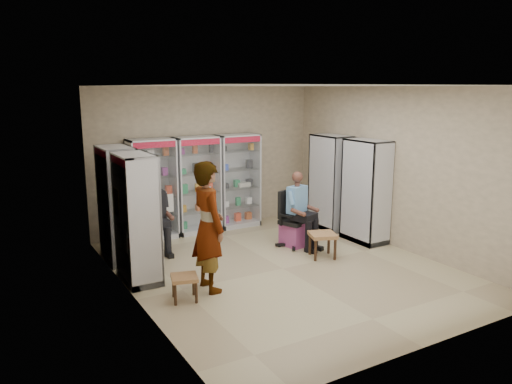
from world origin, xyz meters
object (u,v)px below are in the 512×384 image
cabinet_back_mid (197,185)px  cabinet_right_far (330,182)px  cabinet_left_far (118,204)px  standing_man (208,227)px  wooden_chair (154,226)px  cabinet_back_right (238,181)px  woven_stool_a (322,245)px  cabinet_left_near (137,219)px  pink_trunk (296,233)px  woven_stool_b (185,288)px  seated_shopkeeper (296,212)px  cabinet_back_left (153,190)px  office_chair (294,219)px  cabinet_right_near (366,191)px

cabinet_back_mid → cabinet_right_far: same height
cabinet_left_far → standing_man: 2.12m
wooden_chair → standing_man: (0.12, -2.17, 0.50)m
cabinet_back_mid → cabinet_back_right: bearing=0.0°
cabinet_back_mid → cabinet_back_right: (0.95, 0.00, 0.00)m
standing_man → woven_stool_a: bearing=-83.2°
standing_man → cabinet_left_near: bearing=42.3°
wooden_chair → pink_trunk: bearing=-22.9°
cabinet_left_far → wooden_chair: cabinet_left_far is taller
woven_stool_b → standing_man: standing_man is taller
wooden_chair → seated_shopkeeper: (2.40, -1.13, 0.21)m
cabinet_back_left → wooden_chair: cabinet_back_left is taller
cabinet_back_mid → standing_man: bearing=-110.4°
cabinet_left_far → cabinet_left_near: same height
seated_shopkeeper → standing_man: bearing=-174.7°
cabinet_back_mid → pink_trunk: size_ratio=4.05×
seated_shopkeeper → standing_man: standing_man is taller
cabinet_back_right → cabinet_right_far: (1.63, -1.13, 0.00)m
cabinet_back_mid → cabinet_left_near: 2.77m
cabinet_back_left → standing_man: bearing=-92.5°
office_chair → woven_stool_b: 3.05m
cabinet_back_left → seated_shopkeeper: 2.86m
cabinet_back_mid → standing_man: 3.09m
office_chair → standing_man: size_ratio=0.55×
cabinet_right_far → wooden_chair: 3.84m
cabinet_left_near → office_chair: cabinet_left_near is taller
cabinet_right_far → cabinet_back_left: bearing=72.2°
cabinet_back_right → cabinet_right_far: 1.98m
cabinet_back_mid → pink_trunk: cabinet_back_mid is taller
office_chair → cabinet_back_left: bearing=120.8°
cabinet_right_near → cabinet_left_far: bearing=73.7°
cabinet_right_far → pink_trunk: cabinet_right_far is taller
cabinet_left_far → seated_shopkeeper: cabinet_left_far is taller
wooden_chair → office_chair: size_ratio=0.88×
cabinet_back_right → standing_man: (-2.03, -2.90, -0.03)m
woven_stool_a → woven_stool_b: woven_stool_a is taller
cabinet_back_right → cabinet_left_near: (-2.83, -2.03, 0.00)m
woven_stool_b → cabinet_back_right: bearing=51.0°
cabinet_left_far → wooden_chair: bearing=106.4°
cabinet_back_right → woven_stool_a: cabinet_back_right is taller
cabinet_back_mid → wooden_chair: (-1.20, -0.73, -0.53)m
wooden_chair → cabinet_back_mid: bearing=31.3°
cabinet_back_mid → woven_stool_b: 3.55m
cabinet_back_mid → woven_stool_a: bearing=-63.9°
cabinet_back_left → wooden_chair: size_ratio=2.13×
office_chair → woven_stool_a: size_ratio=2.40×
woven_stool_b → cabinet_left_far: bearing=98.7°
cabinet_right_near → woven_stool_a: 1.56m
standing_man → cabinet_back_right: bearing=-35.5°
cabinet_back_left → cabinet_left_near: size_ratio=1.00×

